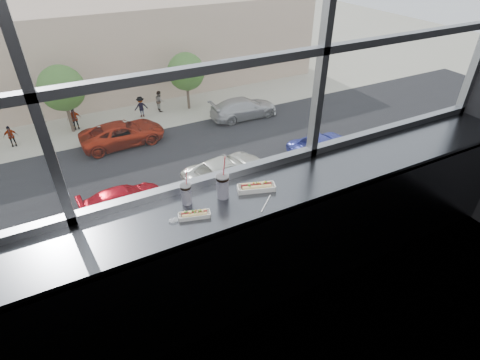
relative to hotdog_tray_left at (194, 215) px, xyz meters
name	(u,v)px	position (x,y,z in m)	size (l,w,h in m)	color
wall_back_lower	(210,235)	(0.24, 0.34, -0.57)	(6.00, 6.00, 0.00)	black
window_glass	(196,19)	(0.24, 0.36, 1.18)	(6.00, 6.00, 0.00)	silver
window_mullions	(197,20)	(0.24, 0.34, 1.18)	(6.00, 0.08, 2.40)	gray
counter	(222,205)	(0.24, 0.06, -0.05)	(6.00, 0.55, 0.06)	slate
counter_fascia	(238,277)	(0.24, -0.19, -0.57)	(6.00, 0.04, 1.04)	slate
hotdog_tray_left	(194,215)	(0.00, 0.00, 0.00)	(0.23, 0.13, 0.05)	white
hotdog_tray_right	(256,187)	(0.54, 0.08, 0.01)	(0.30, 0.18, 0.07)	white
soda_cup_left	(186,193)	(0.01, 0.18, 0.07)	(0.08, 0.08, 0.30)	white
soda_cup_right	(223,185)	(0.28, 0.12, 0.08)	(0.10, 0.10, 0.36)	white
loose_straw	(266,203)	(0.52, -0.10, -0.02)	(0.01, 0.01, 0.21)	white
wrapper	(174,220)	(-0.14, 0.02, -0.01)	(0.09, 0.06, 0.02)	silver
plaza_ground	(58,75)	(0.24, 43.84, -12.12)	(120.00, 120.00, 0.00)	#ACA894
plaza_near	(153,343)	(0.24, 7.34, -12.10)	(50.00, 14.00, 0.04)	#ACA894
street_asphalt	(95,180)	(0.24, 20.34, -12.09)	(80.00, 10.00, 0.06)	black
far_sidewalk	(78,131)	(0.24, 28.34, -12.10)	(80.00, 6.00, 0.04)	#ACA894
far_building	(53,50)	(0.24, 38.34, -8.12)	(50.00, 14.00, 8.00)	tan
car_near_d	(226,166)	(7.82, 16.34, -11.02)	(6.23, 2.60, 2.08)	white
car_far_c	(244,105)	(13.35, 24.34, -10.93)	(6.79, 2.83, 2.26)	#BABABA
car_far_b	(122,130)	(3.10, 24.34, -10.92)	(6.83, 2.84, 2.28)	#9F1B07
car_near_c	(123,196)	(1.29, 16.34, -11.13)	(5.59, 2.33, 1.86)	#BD0211
car_near_e	(322,142)	(15.41, 16.34, -11.15)	(5.50, 2.29, 1.83)	#3D47BE
pedestrian_b	(74,117)	(0.23, 28.67, -11.01)	(0.96, 0.72, 2.15)	#66605B
pedestrian_a	(10,134)	(-4.36, 27.84, -11.11)	(0.87, 0.65, 1.95)	#66605B
pedestrian_d	(159,99)	(7.42, 29.06, -11.00)	(0.96, 0.72, 2.16)	#66605B
pedestrian_c	(141,105)	(5.61, 28.54, -11.00)	(0.96, 0.72, 2.16)	#66605B
tree_center	(62,88)	(-0.08, 28.34, -8.49)	(3.43, 3.43, 5.36)	#47382B
tree_right	(186,72)	(9.85, 28.34, -8.73)	(3.20, 3.20, 5.00)	#47382B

